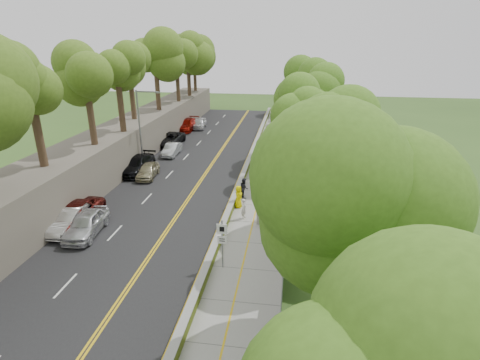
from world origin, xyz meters
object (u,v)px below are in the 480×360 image
Objects in this scene: construction_barrel at (275,158)px; painter_0 at (238,197)px; concrete_block at (267,218)px; car_2 at (74,215)px; person_far at (288,139)px; car_1 at (69,219)px; signpost at (222,239)px; car_0 at (86,224)px; streetlight at (142,124)px.

construction_barrel is 12.41m from painter_0.
concrete_block is 13.98m from car_2.
person_far reaches higher than concrete_block.
car_1 is at bearing -127.89° from construction_barrel.
construction_barrel is 0.18× the size of car_1.
signpost is 0.54× the size of car_2.
construction_barrel is at bearing 51.25° from car_0.
construction_barrel is at bearing 48.03° from car_2.
streetlight reaches higher than signpost.
signpost is at bearing -21.05° from car_2.
concrete_block is at bearing 70.33° from signpost.
painter_0 reaches higher than car_0.
car_2 is (-1.60, 1.15, -0.00)m from car_0.
car_1 is (-13.80, -2.86, 0.32)m from concrete_block.
car_2 is at bearing 139.25° from car_0.
concrete_block is 0.79× the size of person_far.
signpost is 6.56m from concrete_block.
person_far is at bearing 0.04° from painter_0.
streetlight is 1.40× the size of car_2.
construction_barrel is 0.53× the size of person_far.
signpost is at bearing -109.67° from concrete_block.
construction_barrel is 0.15× the size of car_2.
signpost is 3.67× the size of construction_barrel.
concrete_block is at bearing 9.72° from car_1.
concrete_block is (13.66, -11.00, -4.17)m from streetlight.
car_1 reaches higher than concrete_block.
construction_barrel is at bearing 84.60° from signpost.
concrete_block is at bearing 99.01° from person_far.
concrete_block is (2.15, 6.02, -1.49)m from signpost.
signpost is 0.68× the size of car_1.
concrete_block is 12.67m from car_0.
car_1 is 2.85× the size of person_far.
streetlight is at bearing 124.08° from signpost.
signpost reaches higher than car_0.
signpost reaches higher than painter_0.
car_1 is at bearing -93.06° from car_2.
person_far reaches higher than construction_barrel.
car_2 is at bearing 69.79° from person_far.
streetlight is 4.99× the size of person_far.
car_0 is at bearing -38.75° from car_2.
streetlight is at bearing 141.16° from concrete_block.
construction_barrel is (13.46, 3.62, -4.17)m from streetlight.
painter_0 is at bearing 135.28° from concrete_block.
concrete_block is 0.28× the size of car_1.
streetlight is 1.75× the size of car_1.
streetlight is 4.36× the size of painter_0.
painter_0 is (11.21, -8.57, -3.67)m from streetlight.
person_far is (3.45, 19.14, -0.12)m from painter_0.
person_far is (14.80, 24.42, 0.06)m from car_1.
car_1 is at bearing -90.57° from streetlight.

